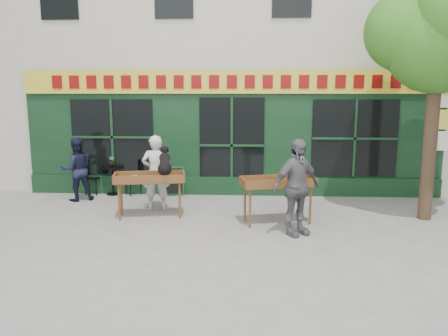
# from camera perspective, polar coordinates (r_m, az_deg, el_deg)

# --- Properties ---
(ground) EXTENTS (80.00, 80.00, 0.00)m
(ground) POSITION_cam_1_polar(r_m,az_deg,el_deg) (9.57, 0.50, -6.75)
(ground) COLOR slate
(ground) RESTS_ON ground
(building) EXTENTS (14.00, 7.26, 10.00)m
(building) POSITION_cam_1_polar(r_m,az_deg,el_deg) (15.30, 1.58, 18.29)
(building) COLOR beige
(building) RESTS_ON ground
(street_tree) EXTENTS (3.05, 2.90, 5.60)m
(street_tree) POSITION_cam_1_polar(r_m,az_deg,el_deg) (10.39, 26.43, 16.46)
(street_tree) COLOR #382619
(street_tree) RESTS_ON ground
(book_cart_center) EXTENTS (1.58, 0.87, 0.99)m
(book_cart_center) POSITION_cam_1_polar(r_m,az_deg,el_deg) (9.74, -9.68, -1.61)
(book_cart_center) COLOR brown
(book_cart_center) RESTS_ON ground
(dog) EXTENTS (0.44, 0.65, 0.60)m
(dog) POSITION_cam_1_polar(r_m,az_deg,el_deg) (9.54, -7.78, 1.05)
(dog) COLOR black
(dog) RESTS_ON book_cart_center
(woman) EXTENTS (0.70, 0.53, 1.76)m
(woman) POSITION_cam_1_polar(r_m,az_deg,el_deg) (10.35, -8.91, -0.58)
(woman) COLOR silver
(woman) RESTS_ON ground
(book_cart_right) EXTENTS (1.61, 0.97, 0.99)m
(book_cart_right) POSITION_cam_1_polar(r_m,az_deg,el_deg) (9.21, 7.03, -2.21)
(book_cart_right) COLOR brown
(book_cart_right) RESTS_ON ground
(man_right) EXTENTS (1.17, 1.00, 1.88)m
(man_right) POSITION_cam_1_polar(r_m,az_deg,el_deg) (8.48, 9.42, -2.51)
(man_right) COLOR #545559
(man_right) RESTS_ON ground
(bistro_table) EXTENTS (0.60, 0.60, 0.76)m
(bistro_table) POSITION_cam_1_polar(r_m,az_deg,el_deg) (12.12, -14.34, -0.86)
(bistro_table) COLOR black
(bistro_table) RESTS_ON ground
(bistro_chair_left) EXTENTS (0.39, 0.39, 0.95)m
(bistro_chair_left) POSITION_cam_1_polar(r_m,az_deg,el_deg) (12.33, -17.17, -0.75)
(bistro_chair_left) COLOR black
(bistro_chair_left) RESTS_ON ground
(bistro_chair_right) EXTENTS (0.51, 0.51, 0.95)m
(bistro_chair_right) POSITION_cam_1_polar(r_m,az_deg,el_deg) (12.00, -11.45, -0.78)
(bistro_chair_right) COLOR black
(bistro_chair_right) RESTS_ON ground
(potted_plant) EXTENTS (0.17, 0.13, 0.29)m
(potted_plant) POSITION_cam_1_polar(r_m,az_deg,el_deg) (12.06, -14.41, 0.85)
(potted_plant) COLOR gray
(potted_plant) RESTS_ON bistro_table
(man_left) EXTENTS (0.99, 0.93, 1.62)m
(man_left) POSITION_cam_1_polar(r_m,az_deg,el_deg) (11.67, -18.67, -0.15)
(man_left) COLOR black
(man_left) RESTS_ON ground
(chalkboard) EXTENTS (0.59, 0.32, 0.79)m
(chalkboard) POSITION_cam_1_polar(r_m,az_deg,el_deg) (11.75, -6.61, -1.66)
(chalkboard) COLOR black
(chalkboard) RESTS_ON ground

